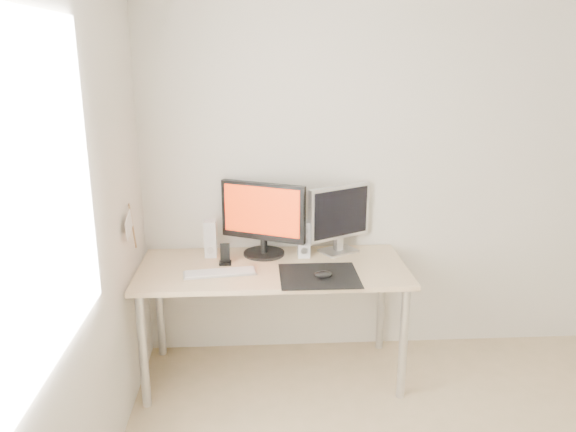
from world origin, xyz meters
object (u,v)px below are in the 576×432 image
desk (273,278)px  second_monitor (339,216)px  main_monitor (263,216)px  speaker_left (210,239)px  speaker_right (304,239)px  keyboard (220,273)px  phone_dock (225,258)px  mouse (323,274)px

desk → second_monitor: second_monitor is taller
desk → main_monitor: size_ratio=3.09×
second_monitor → speaker_left: 0.82m
speaker_right → keyboard: size_ratio=0.53×
keyboard → phone_dock: bearing=81.4°
main_monitor → keyboard: bearing=-130.2°
desk → second_monitor: bearing=27.8°
second_monitor → phone_dock: bearing=-166.1°
second_monitor → phone_dock: (-0.71, -0.18, -0.20)m
speaker_left → keyboard: 0.33m
second_monitor → mouse: bearing=-109.2°
mouse → speaker_left: bearing=148.9°
mouse → desk: bearing=144.4°
main_monitor → speaker_right: (0.25, -0.04, -0.14)m
mouse → main_monitor: 0.57m
mouse → desk: 0.36m
second_monitor → speaker_right: second_monitor is taller
desk → mouse: bearing=-35.6°
speaker_right → keyboard: bearing=-152.7°
main_monitor → second_monitor: 0.48m
speaker_right → phone_dock: 0.50m
mouse → speaker_right: size_ratio=0.45×
desk → keyboard: (-0.31, -0.10, 0.09)m
speaker_left → phone_dock: bearing=-57.1°
mouse → second_monitor: size_ratio=0.24×
phone_dock → speaker_right: bearing=12.6°
mouse → speaker_left: (-0.66, 0.40, 0.09)m
keyboard → main_monitor: bearing=49.8°
desk → phone_dock: size_ratio=12.11×
keyboard → speaker_left: bearing=103.6°
speaker_left → phone_dock: speaker_left is taller
desk → speaker_right: (0.20, 0.16, 0.19)m
speaker_right → mouse: bearing=-77.4°
desk → keyboard: bearing=-161.2°
keyboard → mouse: bearing=-9.3°
speaker_right → keyboard: 0.58m
phone_dock → desk: bearing=-9.8°
mouse → keyboard: size_ratio=0.24×
speaker_right → desk: bearing=-141.8°
second_monitor → phone_dock: size_ratio=3.29×
mouse → second_monitor: bearing=70.8°
keyboard → speaker_right: bearing=27.3°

